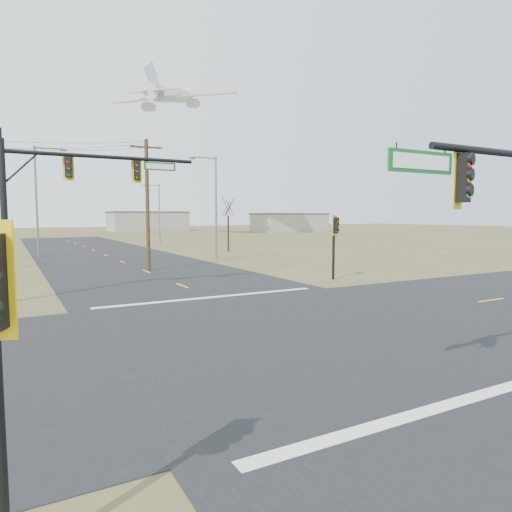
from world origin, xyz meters
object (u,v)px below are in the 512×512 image
(pedestal_signal_ne, at_px, (335,232))
(streetlight_a, at_px, (214,202))
(mast_arm_far, at_px, (65,187))
(bare_tree_c, at_px, (228,206))
(streetlight_b, at_px, (158,211))
(streetlight_c, at_px, (39,195))
(utility_pole_near, at_px, (147,203))

(pedestal_signal_ne, bearing_deg, streetlight_a, 74.41)
(mast_arm_far, distance_m, bare_tree_c, 30.90)
(mast_arm_far, distance_m, streetlight_a, 20.98)
(streetlight_b, bearing_deg, streetlight_c, -149.89)
(pedestal_signal_ne, distance_m, streetlight_b, 41.49)
(mast_arm_far, height_order, streetlight_c, streetlight_c)
(streetlight_c, bearing_deg, streetlight_a, -42.16)
(utility_pole_near, bearing_deg, streetlight_b, 71.88)
(mast_arm_far, relative_size, bare_tree_c, 1.44)
(streetlight_c, bearing_deg, mast_arm_far, -95.95)
(utility_pole_near, xyz_separation_m, bare_tree_c, (13.46, 14.09, 0.18))
(pedestal_signal_ne, bearing_deg, utility_pole_near, 110.55)
(pedestal_signal_ne, xyz_separation_m, streetlight_b, (0.54, 41.45, 1.78))
(mast_arm_far, distance_m, utility_pole_near, 11.48)
(streetlight_c, distance_m, bare_tree_c, 20.10)
(streetlight_b, xyz_separation_m, streetlight_c, (-16.51, -14.16, 1.37))
(pedestal_signal_ne, bearing_deg, mast_arm_far, 153.76)
(pedestal_signal_ne, relative_size, streetlight_c, 0.38)
(utility_pole_near, xyz_separation_m, streetlight_c, (-6.47, 16.53, 1.13))
(utility_pole_near, relative_size, streetlight_b, 1.14)
(pedestal_signal_ne, bearing_deg, bare_tree_c, 60.06)
(pedestal_signal_ne, distance_m, streetlight_c, 31.77)
(streetlight_a, bearing_deg, mast_arm_far, -155.95)
(streetlight_b, relative_size, streetlight_c, 0.78)
(streetlight_b, bearing_deg, bare_tree_c, -88.85)
(mast_arm_far, distance_m, pedestal_signal_ne, 16.57)
(bare_tree_c, bearing_deg, streetlight_c, 173.04)
(streetlight_b, distance_m, bare_tree_c, 16.94)
(utility_pole_near, height_order, streetlight_a, utility_pole_near)
(streetlight_b, bearing_deg, mast_arm_far, -123.39)
(pedestal_signal_ne, relative_size, streetlight_b, 0.49)
(mast_arm_far, height_order, pedestal_signal_ne, mast_arm_far)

